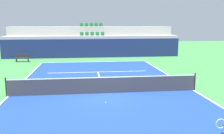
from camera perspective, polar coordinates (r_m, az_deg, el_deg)
ground_plane at (r=14.52m, az=-1.69°, el=-6.10°), size 80.00×80.00×0.00m
court_surface at (r=14.52m, az=-1.69°, el=-6.08°), size 11.00×24.00×0.01m
baseline_far at (r=26.18m, az=-4.07°, el=1.20°), size 11.00×0.10×0.00m
sideline_left at (r=15.06m, az=-22.94°, el=-6.28°), size 0.10×24.00×0.00m
sideline_right at (r=15.94m, az=18.30°, el=-5.10°), size 0.10×24.00×0.00m
service_line_far at (r=20.72m, az=-3.30°, el=-1.15°), size 8.26×0.10×0.00m
centre_service_line at (r=17.60m, az=-2.64°, el=-3.17°), size 0.10×6.40×0.00m
back_wall at (r=29.43m, az=-4.43°, el=4.32°), size 20.97×0.30×2.20m
stands_tier_lower at (r=30.76m, az=-4.54°, el=4.89°), size 20.97×2.40×2.54m
stands_tier_upper at (r=33.11m, az=-4.73°, el=6.19°), size 20.97×2.40×3.62m
seating_row_lower at (r=30.76m, az=-4.59°, el=7.49°), size 3.01×0.44×0.44m
seating_row_upper at (r=33.13m, az=-4.79°, el=9.54°), size 3.01×0.44×0.44m
tennis_net at (r=14.39m, az=-1.70°, el=-4.16°), size 11.08×0.08×1.07m
player_bench at (r=27.85m, az=-20.02°, el=2.18°), size 1.50×0.40×0.85m
tennis_ball_0 at (r=12.74m, az=-1.48°, el=-8.24°), size 0.07×0.07×0.07m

